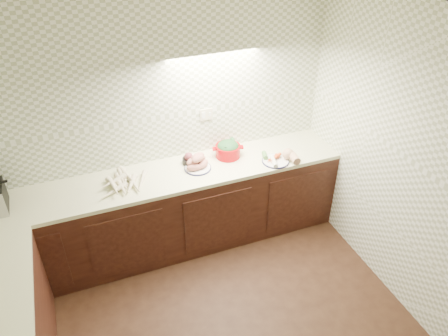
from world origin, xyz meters
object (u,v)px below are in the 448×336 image
object	(u,v)px
sweet_potato_plate	(197,163)
dutch_oven	(228,149)
veg_plate	(281,157)
parsnip_pile	(131,181)
onion_bowl	(190,159)

from	to	relation	value
sweet_potato_plate	dutch_oven	bearing A→B (deg)	14.89
veg_plate	dutch_oven	bearing A→B (deg)	149.86
dutch_oven	sweet_potato_plate	bearing A→B (deg)	-151.18
parsnip_pile	sweet_potato_plate	size ratio (longest dim) A/B	1.83
sweet_potato_plate	veg_plate	world-z (taller)	sweet_potato_plate
parsnip_pile	onion_bowl	world-z (taller)	onion_bowl
parsnip_pile	veg_plate	bearing A→B (deg)	-5.59
veg_plate	onion_bowl	bearing A→B (deg)	161.59
sweet_potato_plate	dutch_oven	distance (m)	0.37
onion_bowl	sweet_potato_plate	bearing A→B (deg)	-71.34
onion_bowl	veg_plate	world-z (taller)	veg_plate
parsnip_pile	veg_plate	size ratio (longest dim) A/B	1.37
sweet_potato_plate	dutch_oven	xyz separation A→B (m)	(0.36, 0.10, 0.02)
dutch_oven	parsnip_pile	bearing A→B (deg)	-158.94
sweet_potato_plate	onion_bowl	bearing A→B (deg)	108.66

